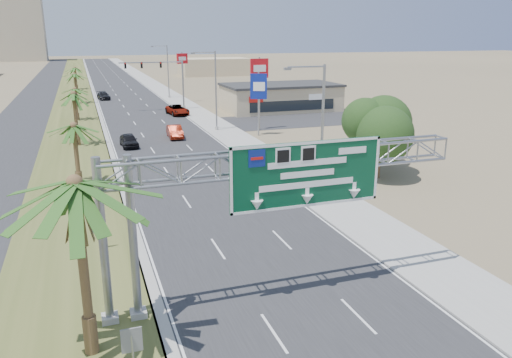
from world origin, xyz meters
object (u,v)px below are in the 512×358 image
object	(u,v)px
pole_sign_blue	(259,89)
sign_gantry	(271,174)
store_building	(281,98)
car_right_lane	(177,110)
palm_near	(75,185)
car_mid_lane	(175,132)
signal_mast	(171,80)
pole_sign_red_near	(259,73)
pole_sign_red_far	(182,63)
car_left_lane	(129,141)
car_far	(103,96)

from	to	relation	value
pole_sign_blue	sign_gantry	bearing A→B (deg)	-108.69
store_building	car_right_lane	size ratio (longest dim) A/B	3.25
palm_near	car_mid_lane	world-z (taller)	palm_near
signal_mast	pole_sign_red_near	bearing A→B (deg)	-70.32
palm_near	pole_sign_red_near	world-z (taller)	pole_sign_red_near
car_right_lane	signal_mast	bearing A→B (deg)	82.25
palm_near	pole_sign_blue	bearing A→B (deg)	62.09
signal_mast	pole_sign_red_far	xyz separation A→B (m)	(3.83, 9.17, 2.19)
palm_near	store_building	bearing A→B (deg)	61.72
sign_gantry	car_mid_lane	size ratio (longest dim) A/B	3.70
car_mid_lane	pole_sign_red_far	xyz separation A→B (m)	(7.50, 32.19, 6.29)
signal_mast	car_left_lane	size ratio (longest dim) A/B	2.42
sign_gantry	store_building	distance (m)	60.77
pole_sign_blue	pole_sign_red_far	size ratio (longest dim) A/B	0.86
pole_sign_red_near	signal_mast	bearing A→B (deg)	109.68
store_building	pole_sign_red_near	xyz separation A→B (m)	(-9.17, -15.44, 5.31)
car_far	car_right_lane	bearing A→B (deg)	-74.66
pole_sign_blue	pole_sign_red_far	bearing A→B (deg)	94.21
sign_gantry	car_left_lane	xyz separation A→B (m)	(-3.13, 35.72, -5.33)
store_building	car_left_lane	distance (m)	33.20
car_mid_lane	sign_gantry	bearing A→B (deg)	-91.47
car_left_lane	car_far	xyz separation A→B (m)	(-0.53, 44.18, -0.03)
car_mid_lane	car_right_lane	xyz separation A→B (m)	(3.60, 17.49, 0.02)
sign_gantry	pole_sign_blue	xyz separation A→B (m)	(12.57, 37.17, -0.38)
car_mid_lane	pole_sign_blue	size ratio (longest dim) A/B	0.59
pole_sign_red_far	pole_sign_red_near	bearing A→B (deg)	-82.86
sign_gantry	car_right_lane	size ratio (longest dim) A/B	3.03
sign_gantry	car_mid_lane	xyz separation A→B (m)	(2.56, 39.03, -5.31)
store_building	pole_sign_red_far	size ratio (longest dim) A/B	2.02
store_building	car_left_lane	size ratio (longest dim) A/B	4.24
car_left_lane	car_right_lane	xyz separation A→B (m)	(9.29, 20.80, 0.05)
palm_near	pole_sign_blue	size ratio (longest dim) A/B	1.09
car_right_lane	pole_sign_red_far	distance (m)	16.45
car_left_lane	pole_sign_red_far	distance (m)	38.40
store_building	car_right_lane	bearing A→B (deg)	178.51
car_left_lane	car_mid_lane	size ratio (longest dim) A/B	0.94
pole_sign_red_near	pole_sign_red_far	size ratio (longest dim) A/B	1.04
car_left_lane	pole_sign_blue	bearing A→B (deg)	2.19
signal_mast	car_far	distance (m)	20.83
car_far	pole_sign_blue	size ratio (longest dim) A/B	0.62
car_mid_lane	pole_sign_red_far	distance (m)	33.65
pole_sign_red_near	car_left_lane	bearing A→B (deg)	-163.89
palm_near	signal_mast	world-z (taller)	palm_near
car_left_lane	pole_sign_red_far	bearing A→B (deg)	66.51
car_mid_lane	car_far	world-z (taller)	car_mid_lane
car_mid_lane	car_right_lane	bearing A→B (deg)	80.66
car_far	pole_sign_red_far	distance (m)	17.43
pole_sign_red_near	pole_sign_blue	bearing A→B (deg)	-110.90
car_mid_lane	pole_sign_blue	xyz separation A→B (m)	(10.01, -1.86, 4.93)
signal_mast	pole_sign_red_near	distance (m)	22.87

